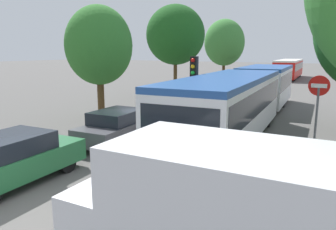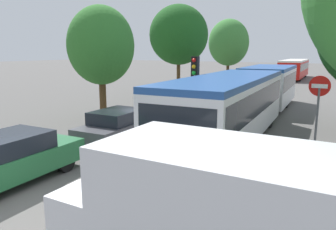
# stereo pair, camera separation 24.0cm
# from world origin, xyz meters

# --- Properties ---
(ground_plane) EXTENTS (200.00, 200.00, 0.00)m
(ground_plane) POSITION_xyz_m (0.00, 0.00, 0.00)
(ground_plane) COLOR #565451
(articulated_bus) EXTENTS (4.08, 17.93, 2.64)m
(articulated_bus) POSITION_xyz_m (1.61, 12.11, 1.52)
(articulated_bus) COLOR silver
(articulated_bus) RESTS_ON ground
(city_bus_rear) EXTENTS (3.30, 11.63, 2.47)m
(city_bus_rear) POSITION_xyz_m (-1.63, 41.58, 1.43)
(city_bus_rear) COLOR red
(city_bus_rear) RESTS_ON ground
(queued_car_green) EXTENTS (1.94, 4.12, 1.40)m
(queued_car_green) POSITION_xyz_m (-1.62, 1.00, 0.71)
(queued_car_green) COLOR #236638
(queued_car_green) RESTS_ON ground
(queued_car_graphite) EXTENTS (1.88, 3.97, 1.35)m
(queued_car_graphite) POSITION_xyz_m (-1.62, 5.66, 0.68)
(queued_car_graphite) COLOR #47474C
(queued_car_graphite) RESTS_ON ground
(queued_car_tan) EXTENTS (1.95, 4.14, 1.40)m
(queued_car_tan) POSITION_xyz_m (-1.83, 11.41, 0.71)
(queued_car_tan) COLOR tan
(queued_car_tan) RESTS_ON ground
(queued_car_white) EXTENTS (2.13, 4.51, 1.53)m
(queued_car_white) POSITION_xyz_m (-1.77, 16.53, 0.78)
(queued_car_white) COLOR white
(queued_car_white) RESTS_ON ground
(queued_car_red) EXTENTS (1.94, 4.11, 1.39)m
(queued_car_red) POSITION_xyz_m (-1.66, 22.16, 0.71)
(queued_car_red) COLOR #B21E19
(queued_car_red) RESTS_ON ground
(queued_car_silver) EXTENTS (2.08, 4.41, 1.50)m
(queued_car_silver) POSITION_xyz_m (-1.83, 27.06, 0.76)
(queued_car_silver) COLOR #B7BABF
(queued_car_silver) RESTS_ON ground
(white_van) EXTENTS (5.07, 2.15, 2.31)m
(white_van) POSITION_xyz_m (5.03, 0.03, 1.24)
(white_van) COLOR silver
(white_van) RESTS_ON ground
(traffic_light) EXTENTS (0.33, 0.37, 3.40)m
(traffic_light) POSITION_xyz_m (-0.01, 9.14, 2.50)
(traffic_light) COLOR #56595E
(traffic_light) RESTS_ON ground
(no_entry_sign) EXTENTS (0.70, 0.08, 2.82)m
(no_entry_sign) POSITION_xyz_m (5.31, 7.96, 1.88)
(no_entry_sign) COLOR #56595E
(no_entry_sign) RESTS_ON ground
(tree_left_mid) EXTENTS (3.42, 3.42, 5.92)m
(tree_left_mid) POSITION_xyz_m (-5.16, 8.66, 3.90)
(tree_left_mid) COLOR #51381E
(tree_left_mid) RESTS_ON ground
(tree_left_far) EXTENTS (4.31, 4.31, 6.97)m
(tree_left_far) POSITION_xyz_m (-5.56, 17.32, 4.67)
(tree_left_far) COLOR #51381E
(tree_left_far) RESTS_ON ground
(tree_left_distant) EXTENTS (4.01, 4.01, 6.76)m
(tree_left_distant) POSITION_xyz_m (-5.54, 27.65, 4.44)
(tree_left_distant) COLOR #51381E
(tree_left_distant) RESTS_ON ground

